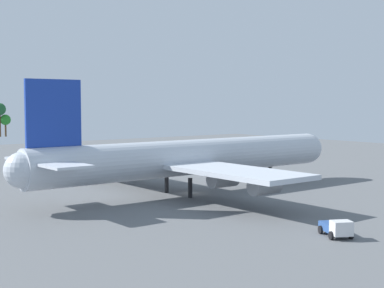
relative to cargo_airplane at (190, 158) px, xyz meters
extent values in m
plane|color=slate|center=(0.35, 0.00, -6.07)|extent=(257.76, 257.76, 0.00)
cylinder|color=silver|center=(0.35, 0.00, 0.10)|extent=(59.00, 5.94, 5.94)
sphere|color=silver|center=(29.85, 0.00, 0.10)|extent=(5.82, 5.82, 5.82)
sphere|color=silver|center=(-29.15, 0.00, 0.10)|extent=(5.05, 5.05, 5.05)
cube|color=#19389E|center=(-24.43, 0.00, 7.82)|extent=(8.26, 0.50, 9.51)
cube|color=silver|center=(-25.61, -4.76, 0.99)|extent=(5.31, 8.91, 0.36)
cube|color=silver|center=(-25.61, 4.76, 0.99)|extent=(5.31, 8.91, 0.36)
cube|color=silver|center=(-2.60, -13.75, -0.80)|extent=(10.03, 23.93, 0.70)
cube|color=silver|center=(-2.60, 13.75, -0.80)|extent=(10.03, 23.93, 0.70)
cylinder|color=gray|center=(-1.60, -10.16, -2.39)|extent=(4.75, 2.50, 2.50)
cylinder|color=gray|center=(-1.60, -19.01, -2.39)|extent=(4.75, 2.50, 2.50)
cylinder|color=gray|center=(-1.60, 10.16, -2.39)|extent=(4.75, 2.50, 2.50)
cylinder|color=gray|center=(-1.60, 19.01, -2.39)|extent=(4.75, 2.50, 2.50)
cylinder|color=black|center=(19.23, 0.00, -4.47)|extent=(0.70, 0.70, 3.19)
cylinder|color=black|center=(-2.60, -3.27, -4.47)|extent=(0.70, 0.70, 3.19)
cylinder|color=black|center=(-2.60, 3.27, -4.47)|extent=(0.70, 0.70, 3.19)
cube|color=silver|center=(-6.33, -35.63, -4.77)|extent=(2.76, 2.56, 1.63)
cube|color=#2D5193|center=(-5.21, -33.52, -5.14)|extent=(3.40, 3.75, 0.90)
cylinder|color=black|center=(-7.37, -35.02, -5.59)|extent=(0.70, 0.98, 0.96)
cylinder|color=black|center=(-5.25, -36.15, -5.59)|extent=(0.70, 0.98, 0.96)
cylinder|color=black|center=(-5.97, -32.41, -5.59)|extent=(0.70, 0.98, 0.96)
cylinder|color=black|center=(-3.86, -33.54, -5.59)|extent=(0.70, 0.98, 0.96)
cone|color=orange|center=(29.35, 0.06, -5.79)|extent=(0.39, 0.39, 0.55)
cylinder|color=#51381E|center=(29.53, 175.72, -0.74)|extent=(0.88, 0.88, 10.66)
cylinder|color=#51381E|center=(32.07, 175.72, -3.00)|extent=(0.79, 0.79, 6.15)
sphere|color=#267E27|center=(32.07, 175.72, 1.50)|extent=(4.73, 4.73, 4.73)
camera|label=1|loc=(-57.99, -74.02, 9.34)|focal=52.52mm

